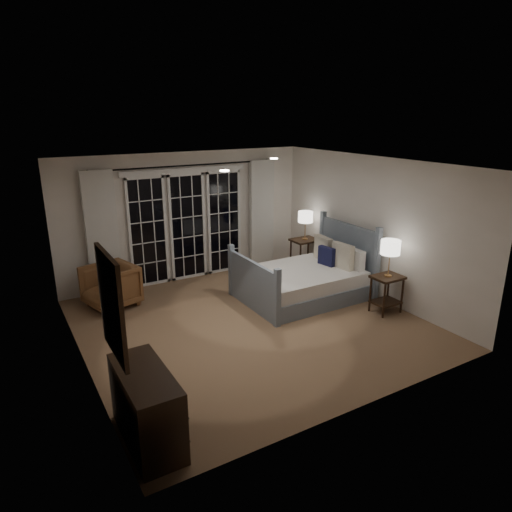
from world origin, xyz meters
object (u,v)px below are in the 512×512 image
bed (305,280)px  nightstand_left (387,288)px  lamp_left (391,248)px  lamp_right (306,217)px  armchair (111,286)px  dresser (147,407)px  nightstand_right (304,250)px

bed → nightstand_left: 1.45m
nightstand_left → lamp_left: 0.71m
lamp_left → lamp_right: (0.04, 2.35, 0.04)m
armchair → dresser: 3.66m
bed → lamp_right: bearing=54.5°
nightstand_left → armchair: armchair is taller
dresser → nightstand_left: bearing=13.3°
nightstand_right → lamp_right: 0.70m
dresser → lamp_left: bearing=13.3°
nightstand_right → nightstand_left: bearing=-91.0°
armchair → nightstand_right: bearing=71.6°
nightstand_right → dresser: 5.60m
bed → nightstand_right: size_ratio=3.05×
lamp_left → dresser: lamp_left is taller
nightstand_right → dresser: (-4.45, -3.39, -0.07)m
nightstand_left → lamp_left: lamp_left is taller
bed → lamp_left: bearing=-58.3°
nightstand_right → dresser: bearing=-142.7°
nightstand_left → lamp_left: bearing=90.0°
bed → armchair: size_ratio=2.65×
nightstand_right → dresser: dresser is taller
bed → nightstand_left: size_ratio=3.35×
nightstand_left → nightstand_right: size_ratio=0.91×
nightstand_right → lamp_left: size_ratio=1.14×
bed → dresser: bed is taller
nightstand_right → armchair: bearing=176.7°
nightstand_left → nightstand_right: bearing=89.0°
nightstand_left → lamp_left: size_ratio=1.04×
lamp_right → armchair: 4.02m
lamp_left → dresser: (-4.41, -1.04, -0.73)m
bed → armchair: bed is taller
lamp_left → dresser: size_ratio=0.55×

